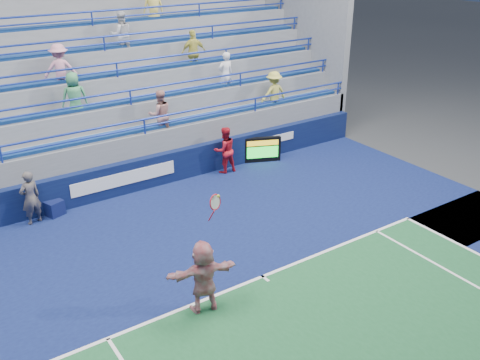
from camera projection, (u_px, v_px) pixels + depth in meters
ground at (263, 277)px, 13.49m from camera, size 120.00×120.00×0.00m
sponsor_wall at (151, 171)px, 18.17m from camera, size 18.00×0.32×1.10m
bleacher_stand at (106, 115)px, 20.59m from camera, size 18.00×5.60×6.13m
serve_speed_board at (262, 150)px, 20.18m from camera, size 1.36×0.69×0.98m
judge_chair at (54, 207)px, 16.39m from camera, size 0.63×0.64×0.87m
tennis_player at (203, 276)px, 11.98m from camera, size 1.72×0.88×2.85m
line_judge at (30, 198)px, 15.68m from camera, size 0.70×0.55×1.69m
ball_girl at (225, 150)px, 19.16m from camera, size 0.88×0.71×1.71m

